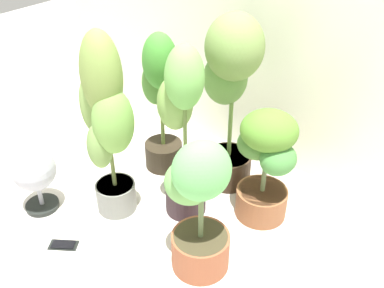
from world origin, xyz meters
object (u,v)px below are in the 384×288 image
at_px(potted_plant_center, 182,129).
at_px(cell_phone, 63,245).
at_px(potted_plant_back_center, 230,85).
at_px(potted_plant_back_left, 160,97).
at_px(potted_plant_front_right, 198,204).
at_px(potted_plant_back_right, 266,161).
at_px(floor_fan, 34,172).
at_px(potted_plant_front_left, 106,118).

bearing_deg(potted_plant_center, cell_phone, -116.38).
height_order(potted_plant_back_center, potted_plant_back_left, potted_plant_back_center).
height_order(potted_plant_front_right, potted_plant_back_left, potted_plant_back_left).
xyz_separation_m(potted_plant_back_right, potted_plant_back_center, (-0.32, 0.14, 0.27)).
relative_size(potted_plant_back_left, floor_fan, 2.29).
bearing_deg(potted_plant_back_left, floor_fan, -109.93).
height_order(potted_plant_back_right, potted_plant_back_left, potted_plant_back_left).
distance_m(potted_plant_center, potted_plant_back_left, 0.43).
bearing_deg(cell_phone, potted_plant_back_right, 107.35).
bearing_deg(potted_plant_center, potted_plant_front_right, -41.38).
height_order(potted_plant_back_right, cell_phone, potted_plant_back_right).
relative_size(potted_plant_front_right, potted_plant_back_right, 1.10).
bearing_deg(potted_plant_back_left, potted_plant_center, -33.79).
height_order(potted_plant_center, potted_plant_front_left, potted_plant_front_left).
bearing_deg(potted_plant_front_left, potted_plant_back_left, 98.65).
height_order(potted_plant_back_right, potted_plant_back_center, potted_plant_back_center).
height_order(potted_plant_center, potted_plant_back_right, potted_plant_center).
relative_size(potted_plant_front_right, floor_fan, 1.85).
distance_m(potted_plant_center, potted_plant_front_right, 0.42).
bearing_deg(potted_plant_front_right, potted_plant_back_center, 112.60).
relative_size(potted_plant_center, potted_plant_back_center, 0.94).
bearing_deg(potted_plant_front_left, potted_plant_front_right, -2.75).
distance_m(potted_plant_front_right, floor_fan, 0.95).
distance_m(cell_phone, floor_fan, 0.42).
distance_m(potted_plant_center, potted_plant_back_right, 0.45).
xyz_separation_m(potted_plant_back_center, floor_fan, (-0.66, -0.84, -0.37)).
height_order(potted_plant_center, floor_fan, potted_plant_center).
distance_m(potted_plant_back_center, potted_plant_back_left, 0.44).
distance_m(potted_plant_back_left, cell_phone, 0.96).
bearing_deg(potted_plant_back_left, potted_plant_front_right, -37.42).
xyz_separation_m(potted_plant_center, floor_fan, (-0.62, -0.48, -0.27)).
height_order(potted_plant_back_left, cell_phone, potted_plant_back_left).
bearing_deg(potted_plant_back_right, cell_phone, -129.00).
xyz_separation_m(potted_plant_back_right, potted_plant_front_left, (-0.65, -0.45, 0.23)).
xyz_separation_m(potted_plant_back_left, cell_phone, (0.06, -0.83, -0.47)).
bearing_deg(potted_plant_back_center, potted_plant_center, -96.20).
bearing_deg(potted_plant_back_right, potted_plant_center, -149.16).
bearing_deg(floor_fan, potted_plant_back_center, 126.64).
height_order(potted_plant_back_right, potted_plant_front_left, potted_plant_front_left).
relative_size(potted_plant_back_left, cell_phone, 5.41).
distance_m(potted_plant_back_right, floor_fan, 1.20).
bearing_deg(potted_plant_front_left, cell_phone, -91.51).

